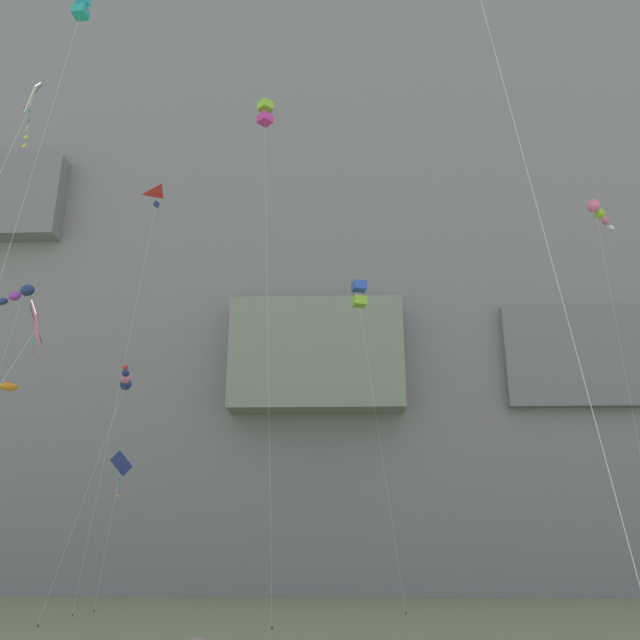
# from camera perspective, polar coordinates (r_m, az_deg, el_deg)

# --- Properties ---
(cliff_face) EXTENTS (180.00, 23.57, 75.02)m
(cliff_face) POSITION_cam_1_polar(r_m,az_deg,el_deg) (73.96, 0.07, 8.28)
(cliff_face) COLOR gray
(cliff_face) RESTS_ON ground
(kite_windsock_mid_left) EXTENTS (4.48, 3.75, 18.59)m
(kite_windsock_mid_left) POSITION_cam_1_polar(r_m,az_deg,el_deg) (44.61, -24.62, 1.88)
(kite_windsock_mid_left) COLOR navy
(kite_windsock_mid_left) RESTS_ON ground
(kite_delta_high_left) EXTENTS (3.62, 2.51, 26.35)m
(kite_delta_high_left) POSITION_cam_1_polar(r_m,az_deg,el_deg) (48.05, -13.48, 8.90)
(kite_delta_high_left) COLOR red
(kite_delta_high_left) RESTS_ON ground
(kite_diamond_upper_mid) EXTENTS (1.16, 3.18, 9.78)m
(kite_diamond_upper_mid) POSITION_cam_1_polar(r_m,az_deg,el_deg) (47.13, -16.71, -12.04)
(kite_diamond_upper_mid) COLOR navy
(kite_diamond_upper_mid) RESTS_ON ground
(kite_windsock_low_left) EXTENTS (3.10, 3.98, 25.17)m
(kite_windsock_low_left) POSITION_cam_1_polar(r_m,az_deg,el_deg) (48.26, 22.79, 8.42)
(kite_windsock_low_left) COLOR pink
(kite_windsock_low_left) RESTS_ON ground
(kite_box_low_right) EXTENTS (2.80, 2.57, 21.23)m
(kite_box_low_right) POSITION_cam_1_polar(r_m,az_deg,el_deg) (46.47, 3.38, 2.20)
(kite_box_low_right) COLOR blue
(kite_box_low_right) RESTS_ON ground
(kite_windsock_near_cliff) EXTENTS (2.09, 6.46, 13.87)m
(kite_windsock_near_cliff) POSITION_cam_1_polar(r_m,az_deg,el_deg) (42.60, -16.33, -4.93)
(kite_windsock_near_cliff) COLOR navy
(kite_windsock_near_cliff) RESTS_ON ground
(kite_diamond_low_center) EXTENTS (3.39, 4.55, 12.32)m
(kite_diamond_low_center) POSITION_cam_1_polar(r_m,az_deg,el_deg) (26.89, -23.49, -0.98)
(kite_diamond_low_center) COLOR pink
(kite_diamond_low_center) RESTS_ON ground
(kite_diamond_far_left) EXTENTS (2.72, 4.06, 20.70)m
(kite_diamond_far_left) POSITION_cam_1_polar(r_m,az_deg,el_deg) (28.41, -23.88, 15.90)
(kite_diamond_far_left) COLOR white
(kite_diamond_far_left) RESTS_ON ground
(kite_box_far_right) EXTENTS (2.74, 2.46, 29.91)m
(kite_box_far_right) POSITION_cam_1_polar(r_m,az_deg,el_deg) (38.59, -19.82, 23.81)
(kite_box_far_right) COLOR #38B2D1
(kite_box_far_right) RESTS_ON ground
(kite_box_front_field) EXTENTS (2.39, 5.82, 32.91)m
(kite_box_front_field) POSITION_cam_1_polar(r_m,az_deg,el_deg) (48.25, -4.71, 17.19)
(kite_box_front_field) COLOR #8CCC33
(kite_box_front_field) RESTS_ON ground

